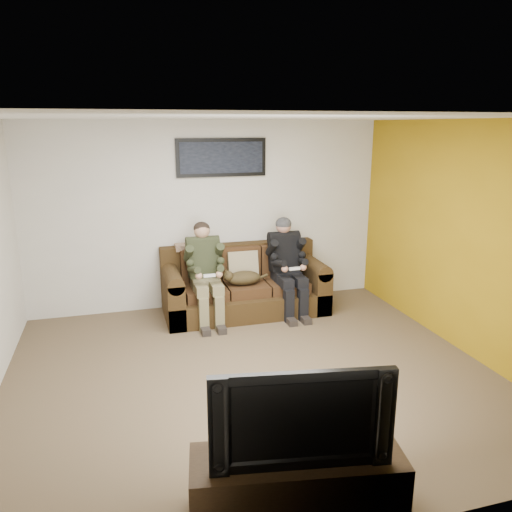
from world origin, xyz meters
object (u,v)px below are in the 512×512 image
object	(u,v)px
person_left	(205,267)
framed_poster	(222,158)
person_right	(287,260)
tv_stand	(297,485)
sofa	(244,287)
cat	(242,278)
television	(299,411)

from	to	relation	value
person_left	framed_poster	world-z (taller)	framed_poster
person_right	framed_poster	distance (m)	1.67
person_right	tv_stand	distance (m)	3.82
sofa	person_left	distance (m)	0.71
cat	framed_poster	bearing A→B (deg)	102.90
sofa	television	distance (m)	3.85
person_right	television	distance (m)	3.79
cat	television	xyz separation A→B (m)	(-0.55, -3.59, 0.23)
cat	person_right	bearing A→B (deg)	0.82
person_left	framed_poster	distance (m)	1.53
framed_poster	tv_stand	size ratio (longest dim) A/B	0.89
tv_stand	television	distance (m)	0.55
person_left	television	bearing A→B (deg)	-90.79
person_left	tv_stand	world-z (taller)	person_left
sofa	person_left	world-z (taller)	person_left
person_right	tv_stand	world-z (taller)	person_right
television	framed_poster	bearing A→B (deg)	93.92
person_right	cat	bearing A→B (deg)	-179.18
person_right	framed_poster	bearing A→B (deg)	143.36
cat	television	bearing A→B (deg)	-98.74
tv_stand	cat	bearing A→B (deg)	90.91
sofa	tv_stand	world-z (taller)	sofa
cat	television	size ratio (longest dim) A/B	0.57
person_left	cat	size ratio (longest dim) A/B	1.97
sofa	person_right	distance (m)	0.72
cat	tv_stand	distance (m)	3.64
person_right	sofa	bearing A→B (deg)	162.03
framed_poster	tv_stand	distance (m)	4.59
sofa	person_left	bearing A→B (deg)	-161.99
sofa	cat	distance (m)	0.29
sofa	person_right	bearing A→B (deg)	-17.97
person_left	television	world-z (taller)	person_left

